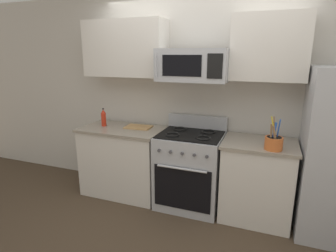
% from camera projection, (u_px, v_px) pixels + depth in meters
% --- Properties ---
extents(ground_plane, '(16.00, 16.00, 0.00)m').
position_uv_depth(ground_plane, '(172.00, 234.00, 2.91)').
color(ground_plane, '#473828').
extents(wall_back, '(8.00, 0.10, 2.60)m').
position_uv_depth(wall_back, '(200.00, 98.00, 3.54)').
color(wall_back, beige).
rests_on(wall_back, ground).
extents(counter_left, '(1.07, 0.64, 0.91)m').
position_uv_depth(counter_left, '(124.00, 160.00, 3.71)').
color(counter_left, silver).
rests_on(counter_left, ground).
extents(range_oven, '(0.76, 0.68, 1.09)m').
position_uv_depth(range_oven, '(190.00, 169.00, 3.39)').
color(range_oven, '#B2B5BA').
rests_on(range_oven, ground).
extents(counter_right, '(0.79, 0.64, 0.91)m').
position_uv_depth(counter_right, '(257.00, 180.00, 3.13)').
color(counter_right, silver).
rests_on(counter_right, ground).
extents(microwave, '(0.80, 0.44, 0.36)m').
position_uv_depth(microwave, '(193.00, 65.00, 3.10)').
color(microwave, '#B2B5BA').
extents(upper_cabinets_left, '(1.06, 0.34, 0.69)m').
position_uv_depth(upper_cabinets_left, '(125.00, 49.00, 3.50)').
color(upper_cabinets_left, silver).
extents(upper_cabinets_right, '(0.78, 0.34, 0.69)m').
position_uv_depth(upper_cabinets_right, '(269.00, 48.00, 2.91)').
color(upper_cabinets_right, silver).
extents(utensil_crock, '(0.18, 0.18, 0.34)m').
position_uv_depth(utensil_crock, '(274.00, 142.00, 2.76)').
color(utensil_crock, '#D1662D').
rests_on(utensil_crock, counter_right).
extents(cutting_board, '(0.35, 0.24, 0.02)m').
position_uv_depth(cutting_board, '(138.00, 127.00, 3.61)').
color(cutting_board, tan).
rests_on(cutting_board, counter_left).
extents(bottle_hot_sauce, '(0.06, 0.06, 0.24)m').
position_uv_depth(bottle_hot_sauce, '(104.00, 118.00, 3.66)').
color(bottle_hot_sauce, red).
rests_on(bottle_hot_sauce, counter_left).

